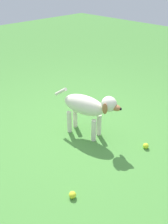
# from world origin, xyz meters

# --- Properties ---
(ground) EXTENTS (14.00, 14.00, 0.00)m
(ground) POSITION_xyz_m (0.00, 0.00, 0.00)
(ground) COLOR #478438
(dog) EXTENTS (0.87, 0.34, 0.60)m
(dog) POSITION_xyz_m (0.08, 0.19, 0.40)
(dog) COLOR silver
(dog) RESTS_ON ground
(tennis_ball_0) EXTENTS (0.07, 0.07, 0.07)m
(tennis_ball_0) POSITION_xyz_m (0.74, 0.47, 0.03)
(tennis_ball_0) COLOR #C7E02B
(tennis_ball_0) RESTS_ON ground
(tennis_ball_1) EXTENTS (0.07, 0.07, 0.07)m
(tennis_ball_1) POSITION_xyz_m (0.65, -0.59, 0.03)
(tennis_ball_1) COLOR yellow
(tennis_ball_1) RESTS_ON ground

